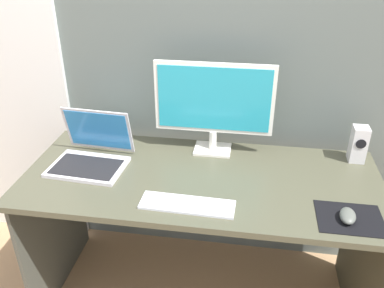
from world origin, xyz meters
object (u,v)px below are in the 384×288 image
Objects in this scene: fishbowl at (102,129)px; mouse at (348,216)px; keyboard_external at (187,205)px; monitor at (214,103)px; laptop at (91,154)px; speaker_right at (358,144)px.

mouse is at bearing -22.29° from fishbowl.
keyboard_external is (0.52, -0.47, -0.07)m from fishbowl.
monitor is at bearing 148.38° from mouse.
laptop is 0.21m from fishbowl.
keyboard_external is at bearing -27.25° from laptop.
speaker_right is 1.25m from laptop.
fishbowl is 0.43× the size of keyboard_external.
mouse is at bearing -39.36° from monitor.
monitor is 3.22× the size of speaker_right.
speaker_right reaches higher than mouse.
laptop is 3.54× the size of mouse.
monitor is at bearing 21.11° from laptop.
fishbowl is 1.65× the size of mouse.
laptop reaches higher than fishbowl.
fishbowl reaches higher than mouse.
mouse is (0.62, 0.00, 0.02)m from keyboard_external.
fishbowl reaches higher than keyboard_external.
monitor is 5.64× the size of mouse.
monitor reaches higher than fishbowl.
monitor is 0.62m from laptop.
speaker_right is 1.25m from fishbowl.
monitor is 0.77m from mouse.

